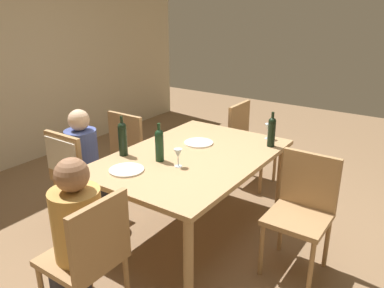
{
  "coord_description": "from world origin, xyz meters",
  "views": [
    {
      "loc": [
        -2.5,
        -1.72,
        1.98
      ],
      "look_at": [
        0.0,
        0.0,
        0.86
      ],
      "focal_mm": 35.88,
      "sensor_mm": 36.0,
      "label": 1
    }
  ],
  "objects_px": {
    "chair_right_end": "(247,138)",
    "wine_glass_near_left": "(268,128)",
    "chair_left_end": "(90,253)",
    "wine_bottle_tall_green": "(123,138)",
    "chair_near": "(303,205)",
    "dinner_plate_host": "(199,143)",
    "dining_table": "(192,163)",
    "person_woman_host": "(76,230)",
    "wine_bottle_dark_red": "(159,144)",
    "person_man_bearded": "(85,157)",
    "chair_far_left": "(72,166)",
    "wine_glass_centre": "(178,154)",
    "chair_far_right": "(134,147)",
    "dinner_plate_guest_left": "(127,170)"
  },
  "relations": [
    {
      "from": "chair_far_left",
      "to": "chair_far_right",
      "type": "height_order",
      "value": "same"
    },
    {
      "from": "wine_bottle_dark_red",
      "to": "dinner_plate_host",
      "type": "bearing_deg",
      "value": -3.89
    },
    {
      "from": "chair_right_end",
      "to": "wine_bottle_dark_red",
      "type": "distance_m",
      "value": 1.53
    },
    {
      "from": "person_man_bearded",
      "to": "wine_glass_near_left",
      "type": "distance_m",
      "value": 1.74
    },
    {
      "from": "chair_far_right",
      "to": "dinner_plate_guest_left",
      "type": "bearing_deg",
      "value": -49.52
    },
    {
      "from": "chair_far_left",
      "to": "chair_right_end",
      "type": "height_order",
      "value": "same"
    },
    {
      "from": "wine_glass_centre",
      "to": "dinner_plate_host",
      "type": "xyz_separation_m",
      "value": [
        0.53,
        0.16,
        -0.1
      ]
    },
    {
      "from": "person_man_bearded",
      "to": "dinner_plate_guest_left",
      "type": "distance_m",
      "value": 0.76
    },
    {
      "from": "wine_glass_near_left",
      "to": "dinner_plate_host",
      "type": "bearing_deg",
      "value": 135.89
    },
    {
      "from": "chair_right_end",
      "to": "dinner_plate_host",
      "type": "distance_m",
      "value": 0.99
    },
    {
      "from": "chair_left_end",
      "to": "wine_bottle_tall_green",
      "type": "relative_size",
      "value": 2.67
    },
    {
      "from": "chair_right_end",
      "to": "wine_bottle_dark_red",
      "type": "xyz_separation_m",
      "value": [
        -1.48,
        0.06,
        0.37
      ]
    },
    {
      "from": "chair_far_left",
      "to": "dinner_plate_host",
      "type": "height_order",
      "value": "chair_far_left"
    },
    {
      "from": "dining_table",
      "to": "dinner_plate_host",
      "type": "height_order",
      "value": "dinner_plate_host"
    },
    {
      "from": "chair_left_end",
      "to": "wine_glass_centre",
      "type": "height_order",
      "value": "chair_left_end"
    },
    {
      "from": "wine_bottle_dark_red",
      "to": "wine_glass_near_left",
      "type": "distance_m",
      "value": 1.13
    },
    {
      "from": "chair_far_left",
      "to": "person_man_bearded",
      "type": "bearing_deg",
      "value": 90.0
    },
    {
      "from": "person_woman_host",
      "to": "wine_bottle_dark_red",
      "type": "xyz_separation_m",
      "value": [
        0.98,
        0.12,
        0.24
      ]
    },
    {
      "from": "chair_left_end",
      "to": "wine_bottle_tall_green",
      "type": "xyz_separation_m",
      "value": [
        0.9,
        0.57,
        0.38
      ]
    },
    {
      "from": "dinner_plate_host",
      "to": "dining_table",
      "type": "bearing_deg",
      "value": -157.59
    },
    {
      "from": "dining_table",
      "to": "chair_far_right",
      "type": "relative_size",
      "value": 1.85
    },
    {
      "from": "dining_table",
      "to": "chair_right_end",
      "type": "xyz_separation_m",
      "value": [
        1.23,
        0.09,
        -0.14
      ]
    },
    {
      "from": "chair_near",
      "to": "wine_glass_near_left",
      "type": "xyz_separation_m",
      "value": [
        0.67,
        0.6,
        0.33
      ]
    },
    {
      "from": "chair_left_end",
      "to": "dinner_plate_guest_left",
      "type": "bearing_deg",
      "value": 25.33
    },
    {
      "from": "wine_bottle_tall_green",
      "to": "wine_glass_near_left",
      "type": "distance_m",
      "value": 1.37
    },
    {
      "from": "chair_right_end",
      "to": "wine_glass_near_left",
      "type": "relative_size",
      "value": 6.17
    },
    {
      "from": "chair_far_right",
      "to": "dinner_plate_guest_left",
      "type": "distance_m",
      "value": 1.14
    },
    {
      "from": "chair_far_right",
      "to": "wine_bottle_tall_green",
      "type": "xyz_separation_m",
      "value": [
        -0.63,
        -0.48,
        0.38
      ]
    },
    {
      "from": "chair_right_end",
      "to": "wine_glass_near_left",
      "type": "bearing_deg",
      "value": 42.99
    },
    {
      "from": "chair_far_right",
      "to": "chair_right_end",
      "type": "height_order",
      "value": "same"
    },
    {
      "from": "dinner_plate_host",
      "to": "wine_glass_near_left",
      "type": "bearing_deg",
      "value": -44.11
    },
    {
      "from": "person_man_bearded",
      "to": "wine_glass_centre",
      "type": "bearing_deg",
      "value": 5.4
    },
    {
      "from": "chair_far_right",
      "to": "wine_bottle_dark_red",
      "type": "distance_m",
      "value": 1.05
    },
    {
      "from": "chair_far_left",
      "to": "chair_far_right",
      "type": "xyz_separation_m",
      "value": [
        0.8,
        -0.0,
        -0.06
      ]
    },
    {
      "from": "dining_table",
      "to": "chair_left_end",
      "type": "distance_m",
      "value": 1.24
    },
    {
      "from": "chair_near",
      "to": "wine_bottle_dark_red",
      "type": "xyz_separation_m",
      "value": [
        -0.34,
        1.11,
        0.37
      ]
    },
    {
      "from": "chair_far_right",
      "to": "person_man_bearded",
      "type": "height_order",
      "value": "person_man_bearded"
    },
    {
      "from": "chair_near",
      "to": "dinner_plate_host",
      "type": "distance_m",
      "value": 1.11
    },
    {
      "from": "person_woman_host",
      "to": "dinner_plate_guest_left",
      "type": "distance_m",
      "value": 0.71
    },
    {
      "from": "chair_right_end",
      "to": "wine_bottle_dark_red",
      "type": "relative_size",
      "value": 2.86
    },
    {
      "from": "chair_left_end",
      "to": "wine_glass_centre",
      "type": "bearing_deg",
      "value": 2.33
    },
    {
      "from": "person_woman_host",
      "to": "wine_bottle_tall_green",
      "type": "relative_size",
      "value": 3.31
    },
    {
      "from": "chair_near",
      "to": "chair_right_end",
      "type": "bearing_deg",
      "value": -47.54
    },
    {
      "from": "dining_table",
      "to": "dinner_plate_guest_left",
      "type": "relative_size",
      "value": 6.25
    },
    {
      "from": "wine_glass_centre",
      "to": "dinner_plate_host",
      "type": "bearing_deg",
      "value": 16.65
    },
    {
      "from": "person_woman_host",
      "to": "dinner_plate_guest_left",
      "type": "relative_size",
      "value": 4.19
    },
    {
      "from": "chair_left_end",
      "to": "dinner_plate_host",
      "type": "xyz_separation_m",
      "value": [
        1.5,
        0.2,
        0.23
      ]
    },
    {
      "from": "chair_near",
      "to": "wine_glass_centre",
      "type": "xyz_separation_m",
      "value": [
        -0.35,
        0.91,
        0.33
      ]
    },
    {
      "from": "dining_table",
      "to": "person_woman_host",
      "type": "bearing_deg",
      "value": 178.8
    },
    {
      "from": "chair_far_left",
      "to": "dinner_plate_guest_left",
      "type": "xyz_separation_m",
      "value": [
        -0.05,
        -0.73,
        0.17
      ]
    }
  ]
}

